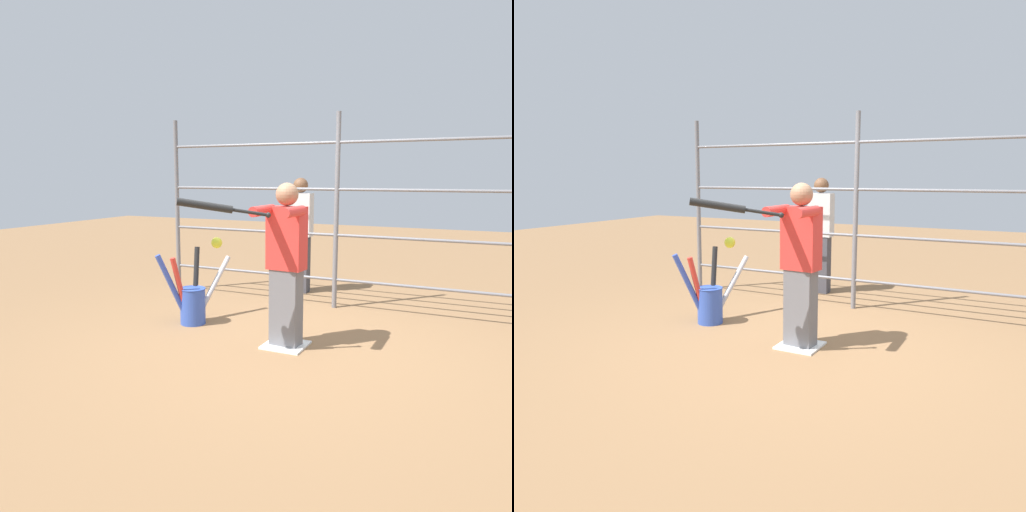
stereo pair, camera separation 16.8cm
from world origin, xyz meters
TOP-DOWN VIEW (x-y plane):
  - ground_plane at (0.00, 0.00)m, footprint 24.00×24.00m
  - home_plate at (0.00, 0.00)m, footprint 0.40×0.40m
  - fence_backstop at (0.00, -1.60)m, footprint 4.74×0.06m
  - batter at (0.00, 0.02)m, footprint 0.40×0.55m
  - baseball_bat_swinging at (0.39, 0.69)m, footprint 0.68×0.50m
  - softball_in_flight at (0.41, 0.60)m, footprint 0.10×0.10m
  - bat_bucket at (1.23, -0.25)m, footprint 0.45×0.96m
  - bystander_behind_fence at (0.71, -2.22)m, footprint 0.33×0.21m

SIDE VIEW (x-z plane):
  - ground_plane at x=0.00m, z-range 0.00..0.00m
  - home_plate at x=0.00m, z-range 0.00..0.02m
  - bat_bucket at x=1.23m, z-range -0.16..0.68m
  - bystander_behind_fence at x=0.71m, z-range 0.03..1.65m
  - batter at x=0.00m, z-range 0.06..1.64m
  - softball_in_flight at x=0.41m, z-range 1.02..1.11m
  - fence_backstop at x=0.00m, z-range 0.00..2.40m
  - baseball_bat_swinging at x=0.39m, z-range 1.29..1.47m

